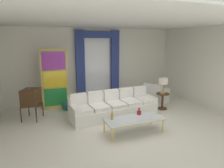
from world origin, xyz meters
TOP-DOWN VIEW (x-y plane):
  - ground_plane at (0.00, 0.00)m, footprint 16.00×16.00m
  - wall_rear at (0.00, 3.06)m, footprint 8.00×0.12m
  - wall_right at (3.66, 0.60)m, footprint 0.12×7.00m
  - ceiling_slab at (0.00, 0.80)m, footprint 8.00×7.60m
  - curtained_window at (0.15, 2.89)m, footprint 2.00×0.17m
  - couch_white_long at (-0.04, 0.73)m, footprint 2.98×1.13m
  - coffee_table at (-0.01, -0.68)m, footprint 1.58×0.67m
  - bottle_blue_decanter at (0.27, -0.48)m, footprint 0.12×0.12m
  - bottle_crystal_tall at (-0.59, -0.54)m, footprint 0.06×0.06m
  - vintage_tv at (-2.58, 1.38)m, footprint 0.70×0.74m
  - armchair_white at (2.10, 1.41)m, footprint 1.09×1.08m
  - stained_glass_divider at (-1.74, 2.18)m, footprint 0.95×0.05m
  - peacock_figurine at (-1.38, 1.70)m, footprint 0.44×0.60m
  - round_side_table at (1.89, 0.65)m, footprint 0.48×0.48m
  - table_lamp_brass at (1.89, 0.65)m, footprint 0.32×0.32m

SIDE VIEW (x-z plane):
  - ground_plane at x=0.00m, z-range 0.00..0.00m
  - peacock_figurine at x=-1.38m, z-range -0.03..0.47m
  - armchair_white at x=2.10m, z-range -0.11..0.69m
  - couch_white_long at x=-0.04m, z-range -0.12..0.74m
  - round_side_table at x=1.89m, z-range 0.06..0.65m
  - coffee_table at x=-0.01m, z-range 0.17..0.58m
  - bottle_blue_decanter at x=0.27m, z-range 0.37..0.58m
  - bottle_crystal_tall at x=-0.59m, z-range 0.38..0.66m
  - vintage_tv at x=-2.58m, z-range 0.06..1.40m
  - table_lamp_brass at x=1.89m, z-range 0.74..1.31m
  - stained_glass_divider at x=-1.74m, z-range -0.04..2.16m
  - wall_rear at x=0.00m, z-range 0.00..3.00m
  - wall_right at x=3.66m, z-range 0.00..3.00m
  - curtained_window at x=0.15m, z-range 0.39..3.09m
  - ceiling_slab at x=0.00m, z-range 3.00..3.04m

